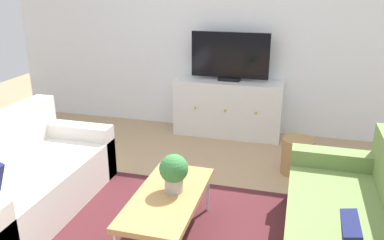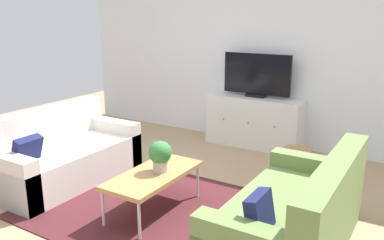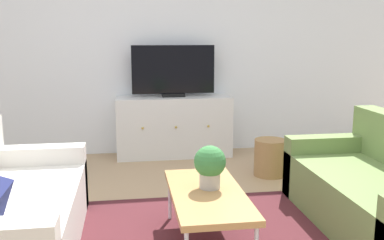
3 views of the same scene
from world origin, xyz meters
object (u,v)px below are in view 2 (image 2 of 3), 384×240
potted_plant (160,155)px  wicker_basket (296,165)px  flat_screen_tv (257,75)px  coffee_table (153,176)px  tv_console (254,122)px  couch_right_side (299,220)px  couch_left_side (61,157)px

potted_plant → wicker_basket: size_ratio=0.79×
flat_screen_tv → wicker_basket: bearing=-45.7°
coffee_table → potted_plant: 0.22m
potted_plant → wicker_basket: (0.94, 1.43, -0.39)m
potted_plant → flat_screen_tv: flat_screen_tv is taller
coffee_table → flat_screen_tv: flat_screen_tv is taller
coffee_table → tv_console: 2.45m
coffee_table → wicker_basket: 1.80m
potted_plant → tv_console: bearing=90.0°
couch_right_side → potted_plant: (-1.41, 0.00, 0.31)m
couch_right_side → tv_console: couch_right_side is taller
tv_console → potted_plant: bearing=-90.0°
potted_plant → tv_console: 2.38m
wicker_basket → flat_screen_tv: bearing=134.3°
couch_left_side → coffee_table: 1.44m
tv_console → couch_right_side: bearing=-59.3°
couch_right_side → flat_screen_tv: (-1.41, 2.39, 0.78)m
couch_right_side → tv_console: (-1.41, 2.37, 0.09)m
coffee_table → potted_plant: bearing=64.7°
couch_right_side → couch_left_side: bearing=180.0°
couch_right_side → flat_screen_tv: 2.89m
couch_right_side → wicker_basket: 1.51m
potted_plant → wicker_basket: bearing=56.7°
coffee_table → couch_right_side: bearing=2.9°
tv_console → flat_screen_tv: flat_screen_tv is taller
coffee_table → flat_screen_tv: (0.03, 2.47, 0.68)m
tv_console → couch_left_side: bearing=-121.7°
flat_screen_tv → wicker_basket: size_ratio=2.57×
couch_right_side → potted_plant: bearing=180.0°
couch_left_side → potted_plant: couch_left_side is taller
tv_console → wicker_basket: 1.34m
flat_screen_tv → wicker_basket: (0.94, -0.96, -0.87)m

